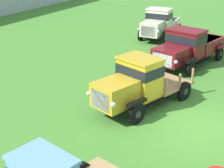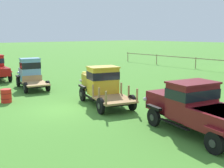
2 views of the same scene
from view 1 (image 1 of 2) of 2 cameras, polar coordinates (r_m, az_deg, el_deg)
name	(u,v)px [view 1 (image 1 of 2)]	position (r m, az deg, el deg)	size (l,w,h in m)	color
ground_plane	(193,125)	(13.62, 13.26, -6.70)	(240.00, 240.00, 0.00)	#47842D
vintage_truck_midrow_center	(135,83)	(14.04, 3.88, 0.12)	(5.22, 3.06, 2.21)	black
vintage_truck_far_side	(188,46)	(19.91, 12.58, 6.16)	(5.70, 3.15, 2.10)	black
vintage_truck_back_of_row	(159,23)	(25.27, 7.89, 9.98)	(4.91, 2.27, 2.16)	black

